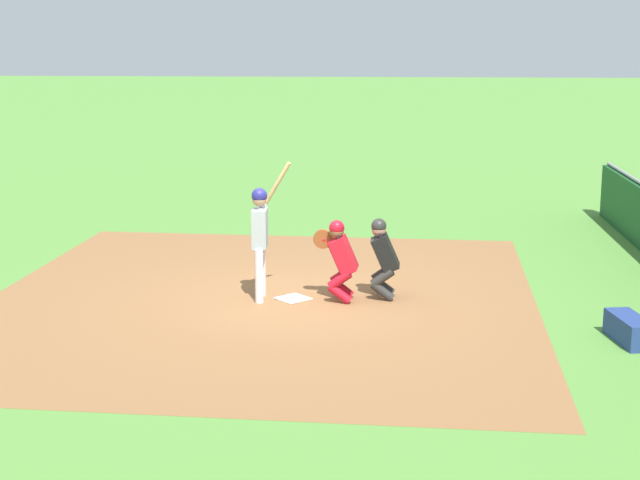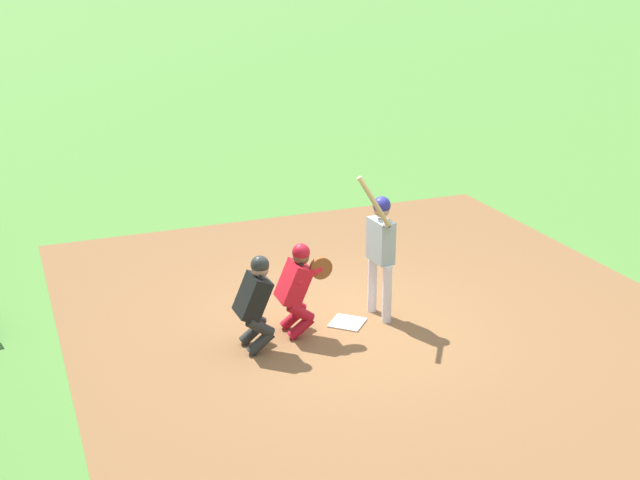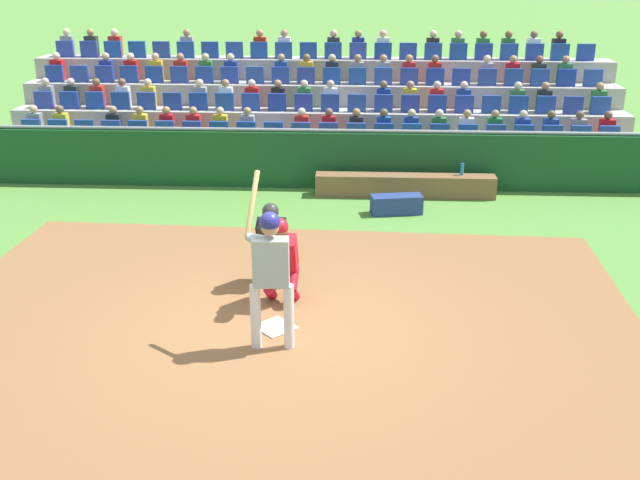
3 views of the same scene
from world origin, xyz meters
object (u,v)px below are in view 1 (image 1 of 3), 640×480
Objects in this scene: catcher_crouching at (340,256)px; home_plate_umpire at (383,255)px; batter_at_plate at (260,231)px; equipment_duffel_bag at (630,329)px; home_plate_marker at (293,298)px.

home_plate_umpire is at bearing -74.00° from catcher_crouching.
catcher_crouching is at bearing -89.19° from batter_at_plate.
batter_at_plate is 1.67× the size of home_plate_umpire.
home_plate_umpire is (0.21, -1.89, -0.39)m from batter_at_plate.
equipment_duffel_bag is at bearing -113.73° from catcher_crouching.
equipment_duffel_bag is at bearing -120.25° from home_plate_umpire.
batter_at_plate is at bearing 61.45° from equipment_duffel_bag.
catcher_crouching is at bearing 106.00° from home_plate_umpire.
batter_at_plate is at bearing 96.24° from home_plate_umpire.
batter_at_plate is 1.94m from home_plate_umpire.
catcher_crouching is (-0.00, -0.73, 0.70)m from home_plate_marker.
home_plate_marker is 0.34× the size of catcher_crouching.
equipment_duffel_bag is (-1.76, -4.73, 0.16)m from home_plate_marker.
catcher_crouching reaches higher than home_plate_umpire.
catcher_crouching is 0.69m from home_plate_umpire.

